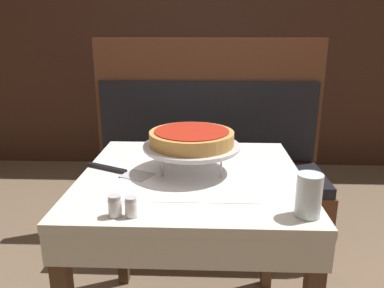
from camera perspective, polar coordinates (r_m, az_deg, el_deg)
The scene contains 12 objects.
dining_table_front at distance 1.42m, azimuth -0.09°, elevation -7.90°, with size 0.80×0.80×0.75m.
dining_table_rear at distance 3.15m, azimuth 0.65°, elevation 5.50°, with size 0.71×0.71×0.76m.
booth_bench at distance 2.27m, azimuth 2.31°, elevation -6.74°, with size 1.36×0.49×1.22m.
back_wall_panel at distance 3.53m, azimuth 1.47°, elevation 15.87°, with size 6.00×0.04×2.40m, color #3D2319.
pizza_pan_stand at distance 1.37m, azimuth 0.05°, elevation -0.52°, with size 0.36×0.36×0.10m.
deep_dish_pizza at distance 1.36m, azimuth 0.05°, elevation 0.98°, with size 0.31×0.31×0.05m.
pizza_server at distance 1.41m, azimuth -10.90°, elevation -4.07°, with size 0.28×0.17×0.01m.
water_glass_near at distance 1.10m, azimuth 17.37°, elevation -7.43°, with size 0.07×0.07×0.12m.
salt_shaker at distance 1.09m, azimuth -11.67°, elevation -9.18°, with size 0.04×0.04×0.06m.
pepper_shaker at distance 1.08m, azimuth -9.25°, elevation -9.40°, with size 0.04×0.04×0.06m.
napkin_holder at distance 1.71m, azimuth 1.92°, elevation 1.32°, with size 0.10×0.05×0.09m.
condiment_caddy at distance 3.09m, azimuth -0.39°, elevation 8.22°, with size 0.15×0.15×0.14m.
Camera 1 is at (0.05, -1.29, 1.25)m, focal length 35.00 mm.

